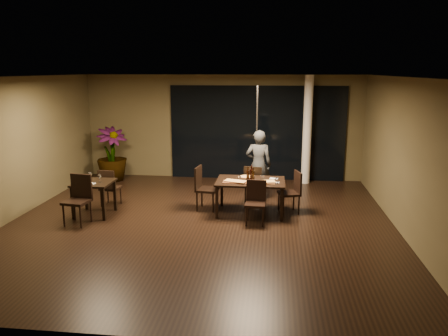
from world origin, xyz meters
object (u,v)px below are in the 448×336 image
(chair_main_far, at_px, (254,183))
(bottle_b, at_px, (253,174))
(side_table, at_px, (94,187))
(chair_main_right, at_px, (293,190))
(diner, at_px, (258,165))
(chair_side_far, at_px, (109,186))
(potted_plant, at_px, (112,154))
(main_table, at_px, (250,184))
(bottle_a, at_px, (248,173))
(chair_side_near, at_px, (79,197))
(bottle_c, at_px, (251,172))
(chair_main_left, at_px, (203,186))
(chair_main_near, at_px, (256,200))

(chair_main_far, bearing_deg, bottle_b, 100.56)
(side_table, distance_m, chair_main_right, 4.38)
(chair_main_far, relative_size, chair_main_right, 0.99)
(chair_main_right, bearing_deg, diner, -157.54)
(chair_side_far, distance_m, potted_plant, 2.54)
(main_table, relative_size, bottle_a, 5.04)
(chair_side_near, bearing_deg, bottle_c, 26.12)
(main_table, xyz_separation_m, bottle_b, (0.05, 0.03, 0.22))
(chair_main_left, bearing_deg, chair_main_near, -114.04)
(chair_main_left, xyz_separation_m, potted_plant, (-3.04, 2.36, 0.21))
(side_table, height_order, bottle_b, bottle_b)
(diner, bearing_deg, main_table, 84.10)
(potted_plant, bearing_deg, bottle_a, -31.38)
(chair_main_left, relative_size, chair_side_far, 1.13)
(chair_main_near, distance_m, chair_main_left, 1.44)
(side_table, distance_m, chair_main_left, 2.41)
(chair_main_far, relative_size, bottle_a, 3.12)
(chair_side_far, bearing_deg, chair_main_near, 174.42)
(chair_side_near, xyz_separation_m, bottle_b, (3.55, 1.07, 0.33))
(main_table, relative_size, chair_main_near, 1.68)
(chair_main_right, bearing_deg, chair_main_far, -138.42)
(chair_main_right, height_order, chair_side_near, chair_side_near)
(chair_main_far, distance_m, chair_side_far, 3.40)
(diner, height_order, bottle_c, diner)
(chair_main_right, xyz_separation_m, diner, (-0.80, 0.99, 0.34))
(chair_main_near, relative_size, bottle_b, 3.02)
(bottle_b, bearing_deg, chair_main_right, 8.57)
(chair_main_far, bearing_deg, chair_main_right, 157.44)
(side_table, distance_m, bottle_c, 3.48)
(chair_main_left, xyz_separation_m, chair_side_far, (-2.23, -0.03, -0.06))
(chair_main_far, relative_size, bottle_b, 3.13)
(bottle_b, bearing_deg, chair_side_far, 178.41)
(side_table, relative_size, diner, 0.47)
(chair_main_near, xyz_separation_m, diner, (-0.01, 1.75, 0.36))
(chair_main_far, distance_m, chair_side_near, 3.95)
(diner, relative_size, bottle_b, 5.79)
(bottle_a, bearing_deg, chair_main_left, 173.77)
(main_table, relative_size, chair_main_left, 1.50)
(chair_main_far, distance_m, bottle_c, 0.73)
(side_table, height_order, chair_main_right, chair_main_right)
(chair_main_far, relative_size, chair_main_near, 1.04)
(chair_main_right, bearing_deg, main_table, -96.83)
(bottle_b, relative_size, bottle_c, 0.92)
(potted_plant, height_order, bottle_c, potted_plant)
(main_table, height_order, chair_main_near, chair_main_near)
(chair_main_left, distance_m, bottle_b, 1.19)
(chair_main_left, distance_m, bottle_c, 1.15)
(main_table, height_order, side_table, same)
(chair_main_right, relative_size, chair_side_near, 0.92)
(chair_side_far, bearing_deg, side_table, 87.80)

